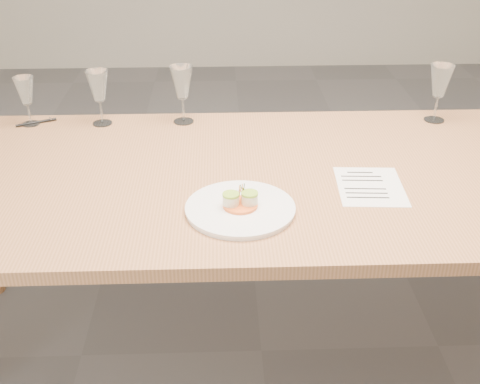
{
  "coord_description": "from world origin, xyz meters",
  "views": [
    {
      "loc": [
        -0.14,
        -1.66,
        1.61
      ],
      "look_at": [
        -0.09,
        -0.22,
        0.8
      ],
      "focal_mm": 45.0,
      "sensor_mm": 36.0,
      "label": 1
    }
  ],
  "objects_px": {
    "ballpoint_pen": "(36,122)",
    "recipe_sheet": "(370,186)",
    "wine_glass_3": "(440,82)",
    "wine_glass_1": "(98,87)",
    "wine_glass_2": "(182,84)",
    "dining_table": "(265,191)",
    "dinner_plate": "(240,208)",
    "wine_glass_0": "(25,92)"
  },
  "relations": [
    {
      "from": "ballpoint_pen",
      "to": "wine_glass_2",
      "type": "xyz_separation_m",
      "value": [
        0.54,
        -0.0,
        0.14
      ]
    },
    {
      "from": "ballpoint_pen",
      "to": "recipe_sheet",
      "type": "bearing_deg",
      "value": -50.76
    },
    {
      "from": "dinner_plate",
      "to": "wine_glass_0",
      "type": "distance_m",
      "value": 1.0
    },
    {
      "from": "wine_glass_0",
      "to": "wine_glass_1",
      "type": "xyz_separation_m",
      "value": [
        0.26,
        -0.0,
        0.02
      ]
    },
    {
      "from": "recipe_sheet",
      "to": "wine_glass_3",
      "type": "bearing_deg",
      "value": 58.29
    },
    {
      "from": "dinner_plate",
      "to": "wine_glass_2",
      "type": "xyz_separation_m",
      "value": [
        -0.19,
        0.65,
        0.14
      ]
    },
    {
      "from": "wine_glass_2",
      "to": "wine_glass_3",
      "type": "bearing_deg",
      "value": -1.2
    },
    {
      "from": "ballpoint_pen",
      "to": "wine_glass_3",
      "type": "xyz_separation_m",
      "value": [
        1.47,
        -0.02,
        0.14
      ]
    },
    {
      "from": "recipe_sheet",
      "to": "ballpoint_pen",
      "type": "xyz_separation_m",
      "value": [
        -1.12,
        0.53,
        0.0
      ]
    },
    {
      "from": "wine_glass_0",
      "to": "recipe_sheet",
      "type": "bearing_deg",
      "value": -24.58
    },
    {
      "from": "ballpoint_pen",
      "to": "wine_glass_1",
      "type": "bearing_deg",
      "value": -27.74
    },
    {
      "from": "dinner_plate",
      "to": "wine_glass_3",
      "type": "height_order",
      "value": "wine_glass_3"
    },
    {
      "from": "ballpoint_pen",
      "to": "wine_glass_2",
      "type": "distance_m",
      "value": 0.56
    },
    {
      "from": "wine_glass_2",
      "to": "ballpoint_pen",
      "type": "bearing_deg",
      "value": 179.81
    },
    {
      "from": "dining_table",
      "to": "recipe_sheet",
      "type": "xyz_separation_m",
      "value": [
        0.3,
        -0.11,
        0.07
      ]
    },
    {
      "from": "dining_table",
      "to": "ballpoint_pen",
      "type": "bearing_deg",
      "value": 152.87
    },
    {
      "from": "wine_glass_3",
      "to": "dinner_plate",
      "type": "bearing_deg",
      "value": -139.68
    },
    {
      "from": "wine_glass_2",
      "to": "dining_table",
      "type": "bearing_deg",
      "value": -56.62
    },
    {
      "from": "wine_glass_0",
      "to": "wine_glass_1",
      "type": "height_order",
      "value": "wine_glass_1"
    },
    {
      "from": "dining_table",
      "to": "wine_glass_1",
      "type": "bearing_deg",
      "value": 144.46
    },
    {
      "from": "dinner_plate",
      "to": "recipe_sheet",
      "type": "distance_m",
      "value": 0.41
    },
    {
      "from": "dining_table",
      "to": "dinner_plate",
      "type": "xyz_separation_m",
      "value": [
        -0.09,
        -0.24,
        0.08
      ]
    },
    {
      "from": "wine_glass_1",
      "to": "wine_glass_3",
      "type": "height_order",
      "value": "wine_glass_3"
    },
    {
      "from": "dining_table",
      "to": "wine_glass_3",
      "type": "xyz_separation_m",
      "value": [
        0.66,
        0.4,
        0.22
      ]
    },
    {
      "from": "dinner_plate",
      "to": "dining_table",
      "type": "bearing_deg",
      "value": 69.74
    },
    {
      "from": "wine_glass_1",
      "to": "wine_glass_2",
      "type": "xyz_separation_m",
      "value": [
        0.3,
        0.01,
        0.01
      ]
    },
    {
      "from": "wine_glass_0",
      "to": "wine_glass_2",
      "type": "bearing_deg",
      "value": 0.3
    },
    {
      "from": "wine_glass_2",
      "to": "wine_glass_3",
      "type": "relative_size",
      "value": 1.0
    },
    {
      "from": "dining_table",
      "to": "wine_glass_1",
      "type": "distance_m",
      "value": 0.73
    },
    {
      "from": "wine_glass_0",
      "to": "wine_glass_2",
      "type": "relative_size",
      "value": 0.85
    },
    {
      "from": "dining_table",
      "to": "ballpoint_pen",
      "type": "relative_size",
      "value": 17.71
    },
    {
      "from": "dining_table",
      "to": "recipe_sheet",
      "type": "bearing_deg",
      "value": -19.49
    },
    {
      "from": "wine_glass_3",
      "to": "ballpoint_pen",
      "type": "bearing_deg",
      "value": 179.17
    },
    {
      "from": "wine_glass_1",
      "to": "wine_glass_0",
      "type": "bearing_deg",
      "value": 179.06
    },
    {
      "from": "dinner_plate",
      "to": "ballpoint_pen",
      "type": "distance_m",
      "value": 0.98
    },
    {
      "from": "wine_glass_0",
      "to": "wine_glass_2",
      "type": "xyz_separation_m",
      "value": [
        0.56,
        0.0,
        0.02
      ]
    },
    {
      "from": "ballpoint_pen",
      "to": "wine_glass_0",
      "type": "bearing_deg",
      "value": 168.5
    },
    {
      "from": "dining_table",
      "to": "wine_glass_3",
      "type": "height_order",
      "value": "wine_glass_3"
    },
    {
      "from": "dinner_plate",
      "to": "wine_glass_1",
      "type": "xyz_separation_m",
      "value": [
        -0.48,
        0.65,
        0.13
      ]
    },
    {
      "from": "wine_glass_1",
      "to": "wine_glass_2",
      "type": "distance_m",
      "value": 0.3
    },
    {
      "from": "dinner_plate",
      "to": "wine_glass_0",
      "type": "xyz_separation_m",
      "value": [
        -0.75,
        0.65,
        0.11
      ]
    },
    {
      "from": "wine_glass_0",
      "to": "wine_glass_3",
      "type": "height_order",
      "value": "wine_glass_3"
    }
  ]
}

